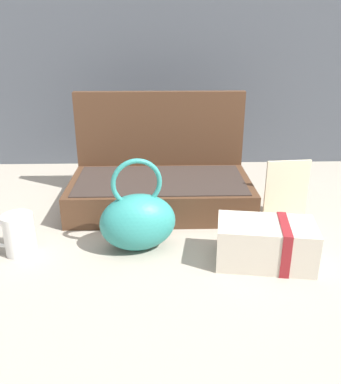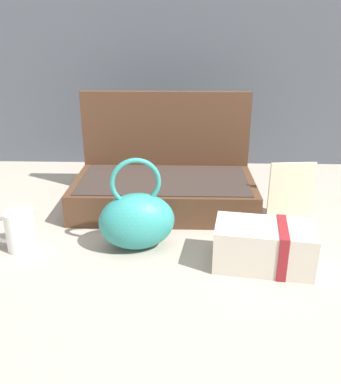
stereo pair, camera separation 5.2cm
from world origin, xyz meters
name	(u,v)px [view 2 (the right image)]	position (x,y,z in m)	size (l,w,h in m)	color
ground_plane	(180,228)	(0.00, 0.00, 0.00)	(6.00, 6.00, 0.00)	#9E9384
open_suitcase	(164,181)	(-0.05, 0.16, 0.07)	(0.51, 0.29, 0.31)	#4C301E
teal_pouch_handbag	(136,219)	(-0.10, -0.10, 0.07)	(0.20, 0.15, 0.22)	teal
cream_toiletry_bag	(264,246)	(0.18, -0.17, 0.05)	(0.23, 0.15, 0.10)	beige
coffee_mug	(19,230)	(-0.38, -0.12, 0.05)	(0.11, 0.07, 0.10)	white
info_card_left	(290,191)	(0.29, 0.06, 0.08)	(0.12, 0.01, 0.16)	beige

